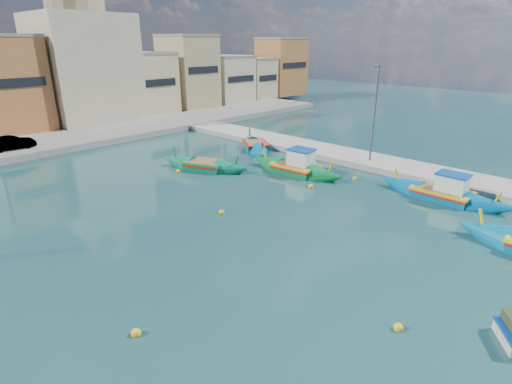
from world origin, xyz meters
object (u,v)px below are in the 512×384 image
quay_street_lamp (374,113)px  luzzu_cyan_mid (256,146)px  luzzu_turquoise_cabin (442,194)px  church_block (82,52)px  luzzu_green (205,166)px  luzzu_blue_cabin (296,168)px

quay_street_lamp → luzzu_cyan_mid: size_ratio=1.01×
luzzu_cyan_mid → quay_street_lamp: bearing=-77.0°
quay_street_lamp → luzzu_turquoise_cabin: (-3.39, -7.10, -3.99)m
church_block → luzzu_green: (-2.45, -24.99, -8.15)m
church_block → quay_street_lamp: size_ratio=2.39×
church_block → luzzu_blue_cabin: (1.83, -30.80, -8.03)m
luzzu_blue_cabin → luzzu_cyan_mid: size_ratio=1.11×
quay_street_lamp → luzzu_turquoise_cabin: bearing=-115.5°
church_block → quay_street_lamp: (7.44, -34.00, -4.07)m
luzzu_blue_cabin → luzzu_green: luzzu_blue_cabin is taller
church_block → luzzu_green: size_ratio=2.40×
luzzu_blue_cabin → church_block: bearing=93.4°
church_block → luzzu_blue_cabin: bearing=-86.6°
luzzu_cyan_mid → luzzu_green: (-7.45, -1.56, 0.01)m
church_block → luzzu_turquoise_cabin: size_ratio=2.15×
church_block → luzzu_green: bearing=-95.6°
church_block → luzzu_turquoise_cabin: bearing=-84.4°
luzzu_blue_cabin → luzzu_green: (-4.28, 5.81, -0.11)m
luzzu_turquoise_cabin → luzzu_cyan_mid: bearing=86.9°
luzzu_blue_cabin → luzzu_cyan_mid: 8.02m
luzzu_blue_cabin → luzzu_green: size_ratio=1.10×
quay_street_lamp → luzzu_blue_cabin: (-5.61, 3.20, -3.96)m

